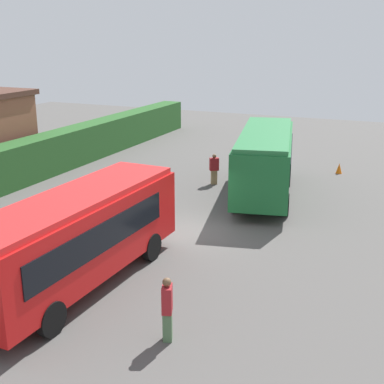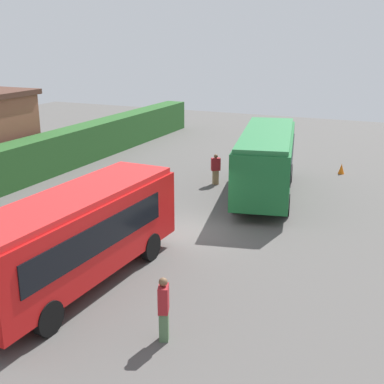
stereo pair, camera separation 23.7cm
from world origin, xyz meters
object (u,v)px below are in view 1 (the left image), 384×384
object	(u,v)px
bus_green	(265,159)
person_right	(214,169)
person_center	(167,308)
traffic_cone	(339,168)
bus_red	(78,234)

from	to	relation	value
bus_green	person_right	size ratio (longest dim) A/B	5.65
person_center	traffic_cone	xyz separation A→B (m)	(19.38, -1.60, -0.66)
bus_red	person_center	world-z (taller)	bus_red
bus_red	person_right	xyz separation A→B (m)	(12.68, 0.31, -0.91)
bus_green	traffic_cone	world-z (taller)	bus_green
person_right	traffic_cone	distance (m)	7.72
traffic_cone	bus_red	bearing A→B (deg)	162.56
bus_green	person_center	world-z (taller)	bus_green
bus_red	traffic_cone	distance (m)	18.58
bus_red	bus_green	distance (m)	12.09
bus_red	person_center	size ratio (longest dim) A/B	4.90
person_right	traffic_cone	xyz separation A→B (m)	(4.99, -5.86, -0.56)
bus_green	traffic_cone	bearing A→B (deg)	-38.27
bus_red	bus_green	bearing A→B (deg)	-10.99
bus_green	bus_red	bearing A→B (deg)	154.53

